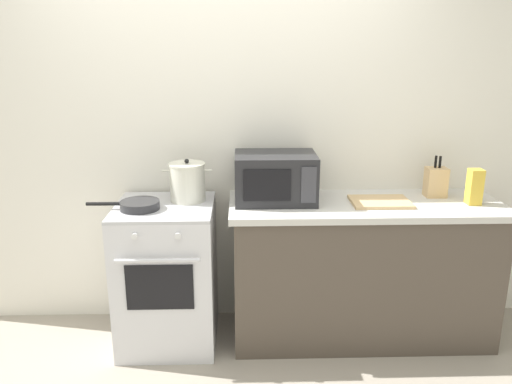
% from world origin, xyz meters
% --- Properties ---
extents(back_wall, '(4.40, 0.10, 2.50)m').
position_xyz_m(back_wall, '(0.30, 0.97, 1.25)').
color(back_wall, silver).
rests_on(back_wall, ground_plane).
extents(lower_cabinet_right, '(1.64, 0.56, 0.88)m').
position_xyz_m(lower_cabinet_right, '(0.90, 0.62, 0.44)').
color(lower_cabinet_right, '#4C4238').
rests_on(lower_cabinet_right, ground_plane).
extents(countertop_right, '(1.70, 0.60, 0.04)m').
position_xyz_m(countertop_right, '(0.90, 0.62, 0.90)').
color(countertop_right, beige).
rests_on(countertop_right, lower_cabinet_right).
extents(stove, '(0.60, 0.64, 0.92)m').
position_xyz_m(stove, '(-0.35, 0.60, 0.46)').
color(stove, silver).
rests_on(stove, ground_plane).
extents(stock_pot, '(0.31, 0.23, 0.27)m').
position_xyz_m(stock_pot, '(-0.21, 0.70, 1.04)').
color(stock_pot, beige).
rests_on(stock_pot, stove).
extents(frying_pan, '(0.43, 0.23, 0.05)m').
position_xyz_m(frying_pan, '(-0.49, 0.53, 0.95)').
color(frying_pan, '#28282B').
rests_on(frying_pan, stove).
extents(microwave, '(0.50, 0.37, 0.30)m').
position_xyz_m(microwave, '(0.34, 0.68, 1.07)').
color(microwave, '#232326').
rests_on(microwave, countertop_right).
extents(cutting_board, '(0.36, 0.26, 0.02)m').
position_xyz_m(cutting_board, '(0.98, 0.60, 0.93)').
color(cutting_board, tan).
rests_on(cutting_board, countertop_right).
extents(knife_block, '(0.13, 0.10, 0.27)m').
position_xyz_m(knife_block, '(1.38, 0.74, 1.02)').
color(knife_block, tan).
rests_on(knife_block, countertop_right).
extents(pasta_box, '(0.08, 0.08, 0.22)m').
position_xyz_m(pasta_box, '(1.55, 0.57, 1.03)').
color(pasta_box, gold).
rests_on(pasta_box, countertop_right).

